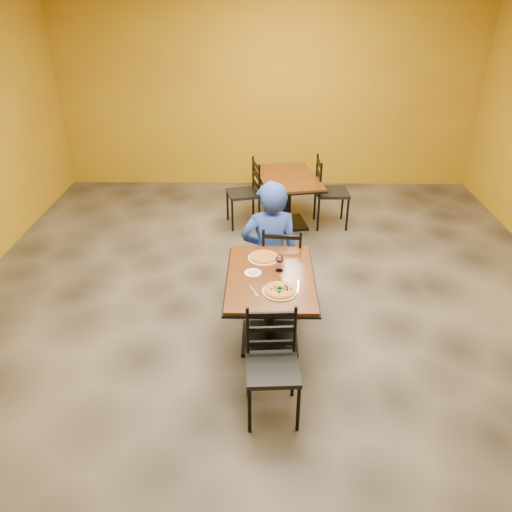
{
  "coord_description": "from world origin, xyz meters",
  "views": [
    {
      "loc": [
        -0.08,
        -4.46,
        3.13
      ],
      "look_at": [
        -0.14,
        -0.3,
        0.85
      ],
      "focal_mm": 34.78,
      "sensor_mm": 36.0,
      "label": 1
    }
  ],
  "objects_px": {
    "pizza_main": "(280,290)",
    "plate_main": "(280,291)",
    "table_main": "(270,293)",
    "plate_far": "(264,258)",
    "pizza_far": "(264,257)",
    "side_plate": "(253,273)",
    "table_second": "(287,189)",
    "wine_glass": "(279,262)",
    "chair_second_right": "(332,193)",
    "chair_main_far": "(282,262)",
    "chair_second_left": "(243,194)",
    "diner": "(270,239)",
    "chair_main_near": "(273,370)"
  },
  "relations": [
    {
      "from": "table_main",
      "to": "chair_second_left",
      "type": "bearing_deg",
      "value": 97.6
    },
    {
      "from": "chair_main_near",
      "to": "plate_far",
      "type": "xyz_separation_m",
      "value": [
        -0.07,
        1.3,
        0.29
      ]
    },
    {
      "from": "side_plate",
      "to": "wine_glass",
      "type": "height_order",
      "value": "wine_glass"
    },
    {
      "from": "table_second",
      "to": "chair_main_near",
      "type": "bearing_deg",
      "value": -94.1
    },
    {
      "from": "plate_main",
      "to": "pizza_main",
      "type": "distance_m",
      "value": 0.02
    },
    {
      "from": "wine_glass",
      "to": "plate_far",
      "type": "bearing_deg",
      "value": 121.8
    },
    {
      "from": "pizza_far",
      "to": "wine_glass",
      "type": "bearing_deg",
      "value": -58.2
    },
    {
      "from": "pizza_main",
      "to": "wine_glass",
      "type": "distance_m",
      "value": 0.38
    },
    {
      "from": "pizza_far",
      "to": "diner",
      "type": "bearing_deg",
      "value": 83.12
    },
    {
      "from": "pizza_main",
      "to": "side_plate",
      "type": "xyz_separation_m",
      "value": [
        -0.24,
        0.32,
        -0.02
      ]
    },
    {
      "from": "table_main",
      "to": "table_second",
      "type": "relative_size",
      "value": 0.91
    },
    {
      "from": "chair_second_left",
      "to": "wine_glass",
      "type": "distance_m",
      "value": 2.71
    },
    {
      "from": "table_main",
      "to": "pizza_main",
      "type": "height_order",
      "value": "pizza_main"
    },
    {
      "from": "table_main",
      "to": "wine_glass",
      "type": "bearing_deg",
      "value": 49.9
    },
    {
      "from": "chair_second_right",
      "to": "pizza_far",
      "type": "relative_size",
      "value": 3.63
    },
    {
      "from": "diner",
      "to": "wine_glass",
      "type": "distance_m",
      "value": 0.84
    },
    {
      "from": "diner",
      "to": "pizza_far",
      "type": "relative_size",
      "value": 4.81
    },
    {
      "from": "pizza_far",
      "to": "side_plate",
      "type": "distance_m",
      "value": 0.31
    },
    {
      "from": "chair_second_left",
      "to": "pizza_far",
      "type": "relative_size",
      "value": 3.45
    },
    {
      "from": "chair_main_near",
      "to": "chair_second_right",
      "type": "height_order",
      "value": "chair_second_right"
    },
    {
      "from": "table_main",
      "to": "plate_far",
      "type": "bearing_deg",
      "value": 100.93
    },
    {
      "from": "plate_main",
      "to": "plate_far",
      "type": "relative_size",
      "value": 1.0
    },
    {
      "from": "chair_main_near",
      "to": "plate_main",
      "type": "relative_size",
      "value": 3.0
    },
    {
      "from": "side_plate",
      "to": "pizza_far",
      "type": "bearing_deg",
      "value": 70.79
    },
    {
      "from": "pizza_main",
      "to": "pizza_far",
      "type": "relative_size",
      "value": 1.01
    },
    {
      "from": "table_main",
      "to": "chair_second_left",
      "type": "distance_m",
      "value": 2.77
    },
    {
      "from": "pizza_far",
      "to": "plate_far",
      "type": "bearing_deg",
      "value": 45.0
    },
    {
      "from": "table_main",
      "to": "side_plate",
      "type": "height_order",
      "value": "side_plate"
    },
    {
      "from": "table_second",
      "to": "chair_main_far",
      "type": "height_order",
      "value": "chair_main_far"
    },
    {
      "from": "table_second",
      "to": "plate_far",
      "type": "xyz_separation_m",
      "value": [
        -0.34,
        -2.41,
        0.2
      ]
    },
    {
      "from": "pizza_main",
      "to": "plate_main",
      "type": "bearing_deg",
      "value": 0.0
    },
    {
      "from": "chair_main_near",
      "to": "wine_glass",
      "type": "xyz_separation_m",
      "value": [
        0.07,
        1.06,
        0.37
      ]
    },
    {
      "from": "pizza_main",
      "to": "chair_main_far",
      "type": "bearing_deg",
      "value": 86.64
    },
    {
      "from": "chair_main_far",
      "to": "chair_second_left",
      "type": "height_order",
      "value": "chair_second_left"
    },
    {
      "from": "pizza_main",
      "to": "side_plate",
      "type": "bearing_deg",
      "value": 127.67
    },
    {
      "from": "plate_main",
      "to": "pizza_far",
      "type": "height_order",
      "value": "pizza_far"
    },
    {
      "from": "wine_glass",
      "to": "table_second",
      "type": "bearing_deg",
      "value": 85.83
    },
    {
      "from": "chair_second_right",
      "to": "pizza_far",
      "type": "distance_m",
      "value": 2.62
    },
    {
      "from": "table_second",
      "to": "chair_second_left",
      "type": "bearing_deg",
      "value": 180.0
    },
    {
      "from": "plate_far",
      "to": "table_second",
      "type": "bearing_deg",
      "value": 81.97
    },
    {
      "from": "chair_second_left",
      "to": "wine_glass",
      "type": "height_order",
      "value": "chair_second_left"
    },
    {
      "from": "pizza_far",
      "to": "chair_second_right",
      "type": "bearing_deg",
      "value": 67.84
    },
    {
      "from": "table_second",
      "to": "chair_main_far",
      "type": "xyz_separation_m",
      "value": [
        -0.14,
        -1.97,
        -0.09
      ]
    },
    {
      "from": "chair_main_near",
      "to": "diner",
      "type": "bearing_deg",
      "value": 86.68
    },
    {
      "from": "pizza_main",
      "to": "side_plate",
      "type": "relative_size",
      "value": 1.77
    },
    {
      "from": "chair_main_far",
      "to": "wine_glass",
      "type": "distance_m",
      "value": 0.77
    },
    {
      "from": "pizza_main",
      "to": "plate_far",
      "type": "bearing_deg",
      "value": 103.17
    },
    {
      "from": "table_main",
      "to": "plate_far",
      "type": "relative_size",
      "value": 3.97
    },
    {
      "from": "chair_main_far",
      "to": "chair_second_right",
      "type": "distance_m",
      "value": 2.12
    },
    {
      "from": "chair_second_left",
      "to": "side_plate",
      "type": "xyz_separation_m",
      "value": [
        0.2,
        -2.71,
        0.27
      ]
    }
  ]
}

